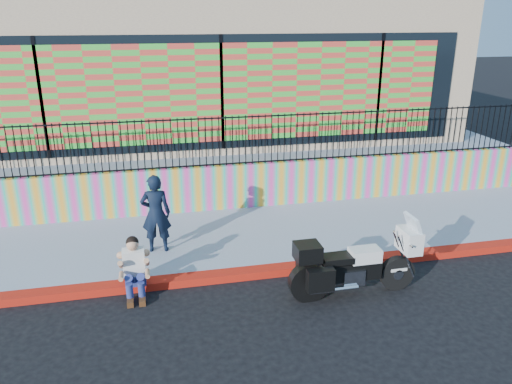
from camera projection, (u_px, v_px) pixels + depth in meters
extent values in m
plane|color=black|center=(258.00, 276.00, 9.49)|extent=(90.00, 90.00, 0.00)
cube|color=#AE0F0C|center=(258.00, 272.00, 9.46)|extent=(16.00, 0.30, 0.15)
cube|color=gray|center=(242.00, 237.00, 10.98)|extent=(16.00, 3.00, 0.15)
cube|color=#F23FA5|center=(229.00, 187.00, 12.24)|extent=(16.00, 0.20, 1.10)
cube|color=gray|center=(204.00, 141.00, 16.96)|extent=(16.00, 10.00, 1.25)
cube|color=tan|center=(202.00, 62.00, 15.89)|extent=(14.00, 8.00, 4.00)
cube|color=black|center=(222.00, 93.00, 12.33)|extent=(12.60, 0.04, 2.80)
cube|color=#E04031|center=(222.00, 93.00, 12.30)|extent=(11.48, 0.02, 2.40)
cylinder|color=black|center=(397.00, 273.00, 8.93)|extent=(0.64, 0.14, 0.64)
cylinder|color=black|center=(309.00, 283.00, 8.59)|extent=(0.64, 0.14, 0.64)
cube|color=black|center=(354.00, 270.00, 8.71)|extent=(0.92, 0.27, 0.33)
cube|color=silver|center=(351.00, 275.00, 8.73)|extent=(0.39, 0.33, 0.29)
cube|color=silver|center=(365.00, 255.00, 8.65)|extent=(0.53, 0.31, 0.23)
cube|color=black|center=(337.00, 259.00, 8.55)|extent=(0.53, 0.33, 0.12)
cube|color=silver|center=(409.00, 240.00, 8.75)|extent=(0.29, 0.50, 0.41)
cube|color=silver|center=(413.00, 224.00, 8.66)|extent=(0.18, 0.45, 0.33)
cube|color=black|center=(308.00, 252.00, 8.38)|extent=(0.43, 0.41, 0.29)
cube|color=black|center=(320.00, 280.00, 8.28)|extent=(0.47, 0.17, 0.39)
cube|color=black|center=(310.00, 264.00, 8.81)|extent=(0.47, 0.17, 0.39)
cube|color=silver|center=(397.00, 268.00, 8.90)|extent=(0.31, 0.16, 0.06)
imported|color=black|center=(156.00, 214.00, 9.91)|extent=(0.62, 0.43, 1.61)
cube|color=navy|center=(136.00, 279.00, 8.90)|extent=(0.36, 0.28, 0.18)
cube|color=silver|center=(134.00, 262.00, 8.74)|extent=(0.38, 0.27, 0.54)
sphere|color=tan|center=(132.00, 245.00, 8.58)|extent=(0.21, 0.21, 0.21)
cube|color=#472814|center=(130.00, 302.00, 8.53)|extent=(0.11, 0.26, 0.10)
cube|color=#472814|center=(142.00, 300.00, 8.58)|extent=(0.11, 0.26, 0.10)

